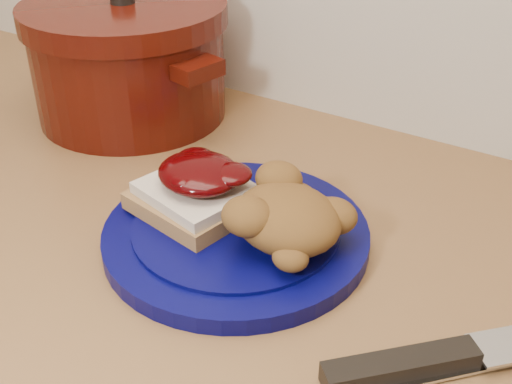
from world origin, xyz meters
The scene contains 7 objects.
plate centered at (0.04, 1.49, 0.91)m, with size 0.25×0.25×0.02m, color #040541.
sandwich centered at (0.00, 1.49, 0.94)m, with size 0.12×0.11×0.05m.
stuffing_mound centered at (0.10, 1.49, 0.95)m, with size 0.10×0.09×0.05m, color brown.
chef_knife centered at (0.27, 1.45, 0.91)m, with size 0.24×0.25×0.02m.
butter_knife centered at (0.26, 1.42, 0.90)m, with size 0.16×0.01×0.00m, color silver.
dutch_oven centered at (-0.24, 1.66, 0.98)m, with size 0.31×0.31×0.17m.
pepper_grinder centered at (-0.39, 1.72, 0.97)m, with size 0.06×0.06×0.14m.
Camera 1 is at (0.33, 1.08, 1.27)m, focal length 45.00 mm.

